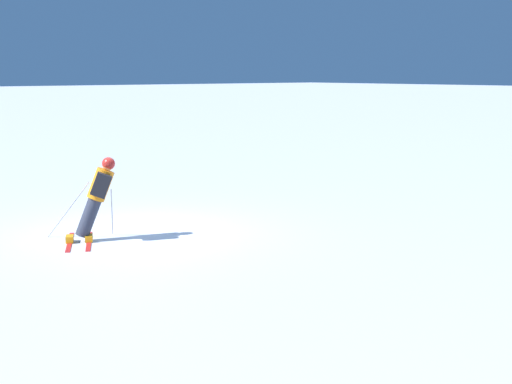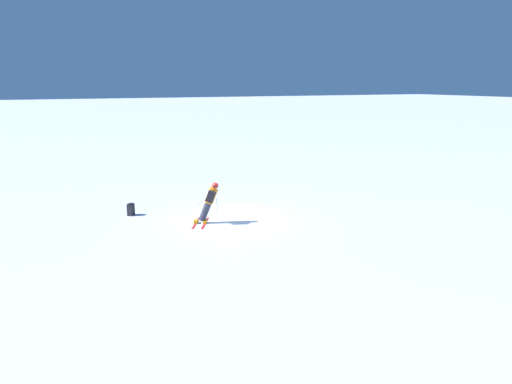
% 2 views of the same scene
% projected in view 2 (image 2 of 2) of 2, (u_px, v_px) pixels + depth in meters
% --- Properties ---
extents(ground_plane, '(300.00, 300.00, 0.00)m').
position_uv_depth(ground_plane, '(231.00, 219.00, 19.95)').
color(ground_plane, white).
extents(skier, '(1.41, 1.64, 1.67)m').
position_uv_depth(skier, '(209.00, 201.00, 19.17)').
color(skier, red).
rests_on(skier, ground).
extents(spare_backpack, '(0.36, 0.37, 0.50)m').
position_uv_depth(spare_backpack, '(131.00, 210.00, 20.51)').
color(spare_backpack, black).
rests_on(spare_backpack, ground).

